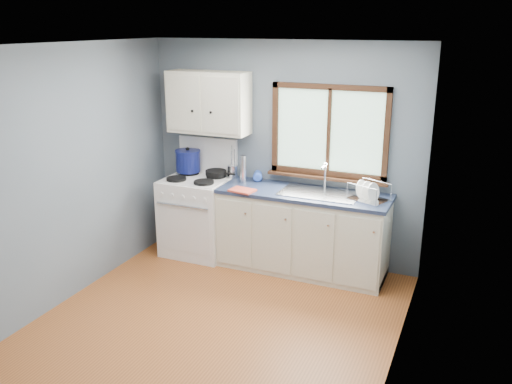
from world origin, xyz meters
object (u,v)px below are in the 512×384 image
at_px(utensil_crock, 233,171).
at_px(thermos, 243,169).
at_px(base_cabinets, 302,236).
at_px(dish_rack, 368,195).
at_px(stockpot, 188,161).
at_px(gas_range, 198,213).
at_px(skillet, 216,172).
at_px(sink, 319,199).

xyz_separation_m(utensil_crock, thermos, (0.19, -0.12, 0.08)).
height_order(base_cabinets, dish_rack, dish_rack).
bearing_deg(stockpot, dish_rack, -3.39).
relative_size(utensil_crock, dish_rack, 0.84).
distance_m(base_cabinets, thermos, 1.01).
height_order(gas_range, skillet, gas_range).
distance_m(base_cabinets, utensil_crock, 1.13).
xyz_separation_m(base_cabinets, sink, (0.18, -0.00, 0.45)).
height_order(skillet, thermos, thermos).
bearing_deg(stockpot, skillet, -0.10).
bearing_deg(dish_rack, skillet, -161.19).
bearing_deg(utensil_crock, dish_rack, -7.06).
relative_size(skillet, dish_rack, 0.81).
distance_m(thermos, dish_rack, 1.46).
bearing_deg(dish_rack, thermos, -160.26).
bearing_deg(thermos, dish_rack, -3.14).
height_order(sink, skillet, sink).
bearing_deg(base_cabinets, utensil_crock, 168.14).
bearing_deg(skillet, base_cabinets, -6.54).
height_order(sink, utensil_crock, utensil_crock).
bearing_deg(sink, stockpot, 175.75).
xyz_separation_m(skillet, utensil_crock, (0.18, 0.07, 0.01)).
height_order(base_cabinets, utensil_crock, utensil_crock).
distance_m(gas_range, stockpot, 0.65).
height_order(sink, thermos, thermos).
bearing_deg(stockpot, base_cabinets, -4.75).
distance_m(base_cabinets, skillet, 1.27).
xyz_separation_m(gas_range, stockpot, (-0.19, 0.14, 0.60)).
xyz_separation_m(gas_range, dish_rack, (2.01, 0.01, 0.48)).
bearing_deg(dish_rack, gas_range, -156.76).
relative_size(gas_range, dish_rack, 2.98).
relative_size(skillet, stockpot, 1.02).
relative_size(sink, dish_rack, 1.84).
bearing_deg(dish_rack, base_cabinets, -157.60).
relative_size(stockpot, thermos, 1.14).
relative_size(stockpot, utensil_crock, 0.94).
bearing_deg(thermos, gas_range, -170.54).
height_order(sink, dish_rack, sink).
xyz_separation_m(base_cabinets, stockpot, (-1.50, 0.12, 0.68)).
distance_m(skillet, thermos, 0.39).
bearing_deg(thermos, sink, -4.56).
xyz_separation_m(base_cabinets, utensil_crock, (-0.94, 0.20, 0.59)).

